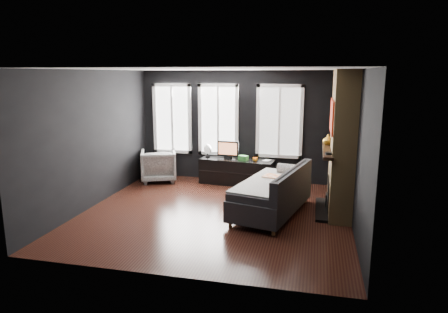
% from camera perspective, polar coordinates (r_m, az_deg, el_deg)
% --- Properties ---
extents(floor, '(5.00, 5.00, 0.00)m').
position_cam_1_polar(floor, '(7.74, -1.24, -8.04)').
color(floor, black).
rests_on(floor, ground).
extents(ceiling, '(5.00, 5.00, 0.00)m').
position_cam_1_polar(ceiling, '(7.28, -1.34, 12.37)').
color(ceiling, white).
rests_on(ceiling, ground).
extents(wall_back, '(5.00, 0.02, 2.70)m').
position_cam_1_polar(wall_back, '(9.80, 2.37, 4.32)').
color(wall_back, black).
rests_on(wall_back, ground).
extents(wall_left, '(0.02, 5.00, 2.70)m').
position_cam_1_polar(wall_left, '(8.36, -18.13, 2.43)').
color(wall_left, black).
rests_on(wall_left, ground).
extents(wall_right, '(0.02, 5.00, 2.70)m').
position_cam_1_polar(wall_right, '(7.19, 18.38, 0.97)').
color(wall_right, black).
rests_on(wall_right, ground).
extents(windows, '(4.00, 0.16, 1.76)m').
position_cam_1_polar(windows, '(9.78, -0.26, 10.37)').
color(windows, white).
rests_on(windows, wall_back).
extents(fireplace, '(0.70, 1.62, 2.70)m').
position_cam_1_polar(fireplace, '(7.77, 16.54, 1.85)').
color(fireplace, '#93724C').
rests_on(fireplace, floor).
extents(sofa, '(1.54, 2.33, 0.92)m').
position_cam_1_polar(sofa, '(7.61, 6.79, -4.83)').
color(sofa, black).
rests_on(sofa, floor).
extents(stripe_pillow, '(0.15, 0.34, 0.33)m').
position_cam_1_polar(stripe_pillow, '(8.02, 9.84, -2.53)').
color(stripe_pillow, gray).
rests_on(stripe_pillow, sofa).
extents(armchair, '(1.06, 1.03, 0.85)m').
position_cam_1_polar(armchair, '(10.00, -9.33, -1.06)').
color(armchair, white).
rests_on(armchair, floor).
extents(media_console, '(1.82, 0.75, 0.61)m').
position_cam_1_polar(media_console, '(9.61, 1.86, -2.17)').
color(media_console, black).
rests_on(media_console, floor).
extents(monitor, '(0.55, 0.17, 0.48)m').
position_cam_1_polar(monitor, '(9.60, 0.57, 1.14)').
color(monitor, black).
rests_on(monitor, media_console).
extents(desk_fan, '(0.30, 0.30, 0.32)m').
position_cam_1_polar(desk_fan, '(9.78, -2.36, 0.86)').
color(desk_fan, '#A1A1A1').
rests_on(desk_fan, media_console).
extents(mug, '(0.12, 0.10, 0.12)m').
position_cam_1_polar(mug, '(9.33, 4.49, -0.34)').
color(mug, orange).
rests_on(mug, media_console).
extents(book, '(0.16, 0.06, 0.22)m').
position_cam_1_polar(book, '(9.43, 5.71, 0.07)').
color(book, '#B2AA89').
rests_on(book, media_console).
extents(storage_box, '(0.25, 0.20, 0.12)m').
position_cam_1_polar(storage_box, '(9.42, 2.77, -0.21)').
color(storage_box, '#2B6C29').
rests_on(storage_box, media_console).
extents(mantel_vase, '(0.26, 0.26, 0.20)m').
position_cam_1_polar(mantel_vase, '(8.20, 14.63, 2.33)').
color(mantel_vase, orange).
rests_on(mantel_vase, fireplace).
extents(mantel_clock, '(0.15, 0.15, 0.04)m').
position_cam_1_polar(mantel_clock, '(7.23, 14.75, 0.44)').
color(mantel_clock, black).
rests_on(mantel_clock, fireplace).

